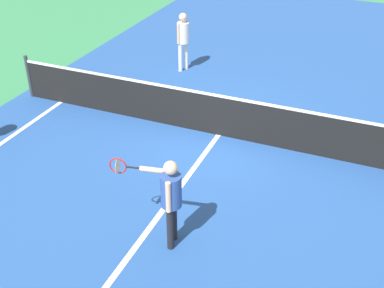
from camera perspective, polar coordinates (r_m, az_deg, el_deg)
name	(u,v)px	position (r m, az deg, el deg)	size (l,w,h in m)	color
ground_plane	(219,135)	(10.76, 3.09, 1.05)	(60.00, 60.00, 0.00)	#337F51
court_surface_inbounds	(219,135)	(10.76, 3.09, 1.06)	(10.62, 24.40, 0.00)	#234C93
line_center_service	(152,224)	(8.36, -4.60, -9.21)	(0.10, 6.40, 0.01)	white
net	(219,115)	(10.52, 3.16, 3.37)	(10.02, 0.09, 1.07)	#33383D
player_near	(169,194)	(7.41, -2.63, -5.83)	(1.18, 0.41, 1.54)	black
player_far	(183,36)	(13.62, -1.03, 12.35)	(0.32, 0.39, 1.60)	white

